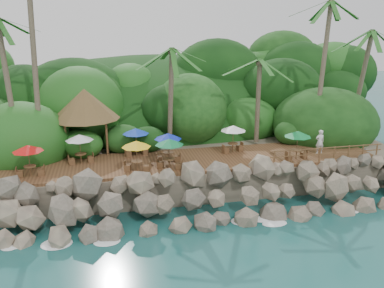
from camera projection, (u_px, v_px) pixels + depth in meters
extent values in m
plane|color=#19514F|center=(214.00, 230.00, 23.14)|extent=(140.00, 140.00, 0.00)
cube|color=gray|center=(169.00, 138.00, 37.82)|extent=(32.00, 25.20, 2.10)
ellipsoid|color=#143811|center=(159.00, 129.00, 45.15)|extent=(44.80, 28.00, 15.40)
cube|color=brown|center=(192.00, 160.00, 28.13)|extent=(26.00, 5.00, 0.20)
ellipsoid|color=white|center=(50.00, 244.00, 21.58)|extent=(1.20, 0.80, 0.06)
ellipsoid|color=white|center=(108.00, 238.00, 22.19)|extent=(1.20, 0.80, 0.06)
ellipsoid|color=white|center=(162.00, 232.00, 22.80)|extent=(1.20, 0.80, 0.06)
ellipsoid|color=white|center=(213.00, 227.00, 23.41)|extent=(1.20, 0.80, 0.06)
ellipsoid|color=white|center=(261.00, 222.00, 24.02)|extent=(1.20, 0.80, 0.06)
ellipsoid|color=white|center=(308.00, 217.00, 24.63)|extent=(1.20, 0.80, 0.06)
ellipsoid|color=white|center=(352.00, 212.00, 25.25)|extent=(1.20, 0.80, 0.06)
cylinder|color=brown|center=(9.00, 92.00, 26.70)|extent=(1.11, 2.04, 9.35)
cylinder|color=brown|center=(35.00, 67.00, 26.92)|extent=(0.45, 2.67, 12.35)
cylinder|color=brown|center=(171.00, 100.00, 29.81)|extent=(0.75, 0.83, 7.35)
ellipsoid|color=#23601E|center=(170.00, 49.00, 28.77)|extent=(6.00, 6.00, 2.40)
cylinder|color=brown|center=(258.00, 102.00, 31.25)|extent=(0.53, 0.62, 6.44)
ellipsoid|color=#23601E|center=(260.00, 60.00, 30.33)|extent=(6.00, 6.00, 2.40)
cylinder|color=brown|center=(322.00, 73.00, 31.24)|extent=(1.76, 2.02, 10.69)
cylinder|color=brown|center=(361.00, 85.00, 32.51)|extent=(0.49, 1.59, 8.55)
ellipsoid|color=#23601E|center=(367.00, 30.00, 31.28)|extent=(6.00, 6.00, 2.40)
cylinder|color=brown|center=(66.00, 141.00, 28.21)|extent=(0.16, 0.16, 2.40)
cylinder|color=brown|center=(107.00, 138.00, 28.78)|extent=(0.16, 0.16, 2.40)
cylinder|color=brown|center=(69.00, 131.00, 30.83)|extent=(0.16, 0.16, 2.40)
cylinder|color=brown|center=(106.00, 129.00, 31.40)|extent=(0.16, 0.16, 2.40)
cone|color=brown|center=(85.00, 104.00, 29.15)|extent=(4.95, 4.95, 2.20)
cylinder|color=brown|center=(137.00, 166.00, 25.72)|extent=(0.07, 0.07, 0.66)
cylinder|color=brown|center=(137.00, 161.00, 25.63)|extent=(0.75, 0.75, 0.04)
cylinder|color=brown|center=(137.00, 157.00, 25.54)|extent=(0.04, 0.04, 1.95)
cone|color=yellow|center=(136.00, 144.00, 25.30)|extent=(1.86, 1.86, 0.40)
cube|color=brown|center=(128.00, 168.00, 25.81)|extent=(0.47, 0.47, 0.41)
cube|color=brown|center=(147.00, 168.00, 25.70)|extent=(0.47, 0.47, 0.41)
cylinder|color=brown|center=(81.00, 159.00, 27.18)|extent=(0.07, 0.07, 0.66)
cylinder|color=brown|center=(81.00, 154.00, 27.08)|extent=(0.75, 0.75, 0.04)
cylinder|color=brown|center=(80.00, 149.00, 26.99)|extent=(0.04, 0.04, 1.95)
cone|color=white|center=(79.00, 137.00, 26.75)|extent=(1.86, 1.86, 0.40)
cube|color=brown|center=(72.00, 162.00, 26.98)|extent=(0.43, 0.43, 0.41)
cube|color=brown|center=(91.00, 159.00, 27.44)|extent=(0.43, 0.43, 0.41)
cylinder|color=brown|center=(168.00, 157.00, 27.47)|extent=(0.07, 0.07, 0.66)
cylinder|color=brown|center=(168.00, 152.00, 27.38)|extent=(0.75, 0.75, 0.04)
cylinder|color=brown|center=(168.00, 148.00, 27.29)|extent=(0.04, 0.04, 1.95)
cone|color=#0D20A9|center=(168.00, 136.00, 27.05)|extent=(1.86, 1.86, 0.40)
cube|color=brown|center=(159.00, 159.00, 27.45)|extent=(0.41, 0.41, 0.41)
cube|color=brown|center=(178.00, 159.00, 27.57)|extent=(0.41, 0.41, 0.41)
cylinder|color=brown|center=(41.00, 157.00, 27.41)|extent=(0.07, 0.07, 0.66)
cylinder|color=brown|center=(41.00, 153.00, 27.31)|extent=(0.75, 0.75, 0.04)
cylinder|color=brown|center=(40.00, 148.00, 27.22)|extent=(0.04, 0.04, 1.95)
cone|color=red|center=(39.00, 136.00, 26.98)|extent=(1.86, 1.86, 0.40)
cube|color=brown|center=(32.00, 160.00, 27.26)|extent=(0.41, 0.41, 0.41)
cube|color=brown|center=(51.00, 158.00, 27.62)|extent=(0.41, 0.41, 0.41)
cylinder|color=brown|center=(296.00, 155.00, 28.03)|extent=(0.07, 0.07, 0.66)
cylinder|color=brown|center=(297.00, 150.00, 27.94)|extent=(0.75, 0.75, 0.04)
cylinder|color=brown|center=(297.00, 146.00, 27.85)|extent=(0.04, 0.04, 1.95)
cone|color=#0C7433|center=(298.00, 134.00, 27.61)|extent=(1.86, 1.86, 0.40)
cube|color=brown|center=(288.00, 157.00, 27.86)|extent=(0.42, 0.42, 0.41)
cube|color=brown|center=(304.00, 155.00, 28.27)|extent=(0.42, 0.42, 0.41)
cylinder|color=brown|center=(170.00, 164.00, 26.17)|extent=(0.07, 0.07, 0.66)
cylinder|color=brown|center=(170.00, 159.00, 26.07)|extent=(0.75, 0.75, 0.04)
cylinder|color=brown|center=(170.00, 154.00, 25.98)|extent=(0.04, 0.04, 1.95)
cone|color=#0C6C38|center=(169.00, 142.00, 25.74)|extent=(1.86, 1.86, 0.40)
cube|color=brown|center=(161.00, 165.00, 26.34)|extent=(0.50, 0.50, 0.41)
cube|color=brown|center=(179.00, 166.00, 26.07)|extent=(0.50, 0.50, 0.41)
cylinder|color=brown|center=(233.00, 148.00, 29.55)|extent=(0.07, 0.07, 0.66)
cylinder|color=brown|center=(233.00, 143.00, 29.45)|extent=(0.75, 0.75, 0.04)
cylinder|color=brown|center=(233.00, 139.00, 29.36)|extent=(0.04, 0.04, 1.95)
cone|color=white|center=(233.00, 128.00, 29.12)|extent=(1.86, 1.86, 0.40)
cube|color=brown|center=(226.00, 151.00, 29.30)|extent=(0.46, 0.46, 0.41)
cube|color=brown|center=(240.00, 148.00, 29.87)|extent=(0.46, 0.46, 0.41)
cylinder|color=brown|center=(30.00, 171.00, 24.84)|extent=(0.07, 0.07, 0.66)
cylinder|color=brown|center=(30.00, 166.00, 24.75)|extent=(0.75, 0.75, 0.04)
cylinder|color=brown|center=(29.00, 161.00, 24.66)|extent=(0.04, 0.04, 1.95)
cone|color=red|center=(28.00, 148.00, 24.42)|extent=(1.86, 1.86, 0.40)
cube|color=brown|center=(20.00, 174.00, 24.72)|extent=(0.40, 0.40, 0.41)
cube|color=brown|center=(41.00, 172.00, 25.04)|extent=(0.40, 0.40, 0.41)
cylinder|color=brown|center=(137.00, 151.00, 28.75)|extent=(0.07, 0.07, 0.66)
cylinder|color=brown|center=(136.00, 147.00, 28.66)|extent=(0.75, 0.75, 0.04)
cylinder|color=brown|center=(136.00, 143.00, 28.57)|extent=(0.04, 0.04, 1.95)
cone|color=#0D30AD|center=(136.00, 131.00, 28.33)|extent=(1.86, 1.86, 0.40)
cube|color=brown|center=(128.00, 154.00, 28.51)|extent=(0.46, 0.46, 0.41)
cube|color=brown|center=(145.00, 152.00, 29.07)|extent=(0.46, 0.46, 0.41)
cylinder|color=brown|center=(274.00, 158.00, 26.80)|extent=(0.10, 0.10, 1.00)
cylinder|color=brown|center=(290.00, 157.00, 27.02)|extent=(0.10, 0.10, 1.00)
cylinder|color=brown|center=(305.00, 156.00, 27.24)|extent=(0.10, 0.10, 1.00)
cylinder|color=brown|center=(320.00, 155.00, 27.47)|extent=(0.10, 0.10, 1.00)
cylinder|color=brown|center=(334.00, 154.00, 27.69)|extent=(0.10, 0.10, 1.00)
cylinder|color=brown|center=(349.00, 152.00, 27.92)|extent=(0.10, 0.10, 1.00)
cylinder|color=brown|center=(363.00, 151.00, 28.14)|extent=(0.10, 0.10, 1.00)
cylinder|color=brown|center=(377.00, 150.00, 28.36)|extent=(0.10, 0.10, 1.00)
cube|color=brown|center=(328.00, 148.00, 27.45)|extent=(8.30, 0.06, 0.06)
cube|color=brown|center=(327.00, 153.00, 27.57)|extent=(8.30, 0.06, 0.06)
imported|color=silver|center=(320.00, 142.00, 29.06)|extent=(0.66, 0.44, 1.77)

